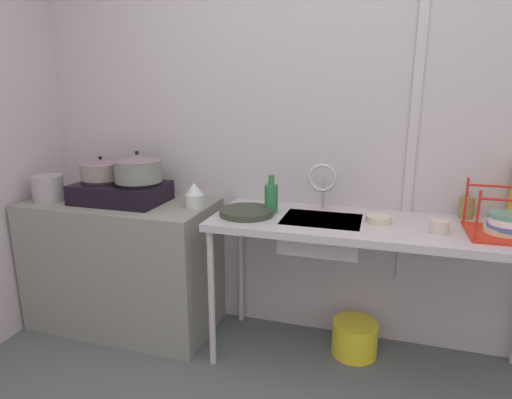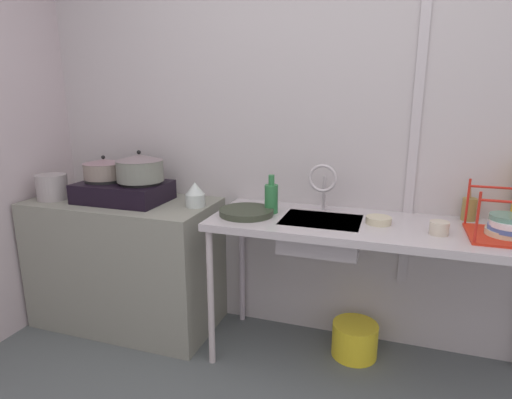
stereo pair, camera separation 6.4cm
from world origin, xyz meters
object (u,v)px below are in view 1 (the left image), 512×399
at_px(pot_on_left_burner, 101,169).
at_px(dish_rack, 506,226).
at_px(sink_basin, 321,234).
at_px(utensil_jar, 467,207).
at_px(frying_pan, 247,212).
at_px(pot_beside_stove, 48,188).
at_px(percolator, 194,195).
at_px(small_bowl_on_drainboard, 379,219).
at_px(pot_on_right_burner, 138,168).
at_px(faucet, 322,180).
at_px(cup_by_rack, 439,226).
at_px(bucket_on_floor, 354,338).
at_px(bottle_by_sink, 271,198).
at_px(stove, 121,192).

xyz_separation_m(pot_on_left_burner, dish_rack, (2.23, -0.03, -0.15)).
height_order(sink_basin, utensil_jar, utensil_jar).
distance_m(pot_on_left_burner, frying_pan, 0.97).
relative_size(pot_beside_stove, percolator, 1.28).
relative_size(small_bowl_on_drainboard, utensil_jar, 0.65).
bearing_deg(sink_basin, pot_on_right_burner, 179.60).
distance_m(pot_beside_stove, dish_rack, 2.55).
relative_size(pot_on_right_burner, pot_beside_stove, 1.52).
height_order(percolator, sink_basin, percolator).
relative_size(sink_basin, faucet, 1.48).
xyz_separation_m(cup_by_rack, bucket_on_floor, (-0.37, 0.15, -0.76)).
distance_m(faucet, bottle_by_sink, 0.30).
relative_size(pot_on_right_burner, utensil_jar, 1.42).
relative_size(stove, small_bowl_on_drainboard, 4.15).
bearing_deg(pot_beside_stove, dish_rack, 1.70).
height_order(pot_on_right_burner, bottle_by_sink, pot_on_right_burner).
height_order(pot_on_left_burner, faucet, pot_on_left_burner).
bearing_deg(pot_beside_stove, small_bowl_on_drainboard, 3.44).
bearing_deg(frying_pan, sink_basin, 5.84).
xyz_separation_m(utensil_jar, bucket_on_floor, (-0.53, -0.15, -0.79)).
height_order(pot_on_left_burner, frying_pan, pot_on_left_burner).
height_order(pot_beside_stove, dish_rack, dish_rack).
bearing_deg(bottle_by_sink, cup_by_rack, -7.09).
bearing_deg(utensil_jar, percolator, -172.16).
xyz_separation_m(faucet, bucket_on_floor, (0.23, -0.04, -0.91)).
distance_m(pot_on_right_burner, cup_by_rack, 1.69).
bearing_deg(bottle_by_sink, pot_on_left_burner, -177.96).
height_order(bottle_by_sink, bucket_on_floor, bottle_by_sink).
distance_m(stove, sink_basin, 1.24).
xyz_separation_m(pot_on_left_burner, cup_by_rack, (1.94, -0.07, -0.17)).
distance_m(stove, small_bowl_on_drainboard, 1.53).
bearing_deg(utensil_jar, bucket_on_floor, -163.99).
distance_m(pot_on_right_burner, percolator, 0.38).
distance_m(sink_basin, utensil_jar, 0.79).
bearing_deg(pot_on_right_burner, small_bowl_on_drainboard, 0.61).
bearing_deg(stove, small_bowl_on_drainboard, 0.56).
distance_m(sink_basin, faucet, 0.30).
height_order(pot_on_left_burner, percolator, pot_on_left_burner).
height_order(pot_on_left_burner, sink_basin, pot_on_left_burner).
relative_size(pot_beside_stove, bucket_on_floor, 0.72).
relative_size(stove, pot_beside_stove, 2.89).
distance_m(stove, pot_on_right_burner, 0.20).
distance_m(faucet, small_bowl_on_drainboard, 0.37).
distance_m(sink_basin, bottle_by_sink, 0.34).
relative_size(pot_on_left_burner, cup_by_rack, 2.83).
relative_size(pot_on_left_burner, pot_beside_stove, 1.35).
height_order(percolator, bottle_by_sink, bottle_by_sink).
height_order(pot_on_right_burner, pot_beside_stove, pot_on_right_burner).
bearing_deg(frying_pan, small_bowl_on_drainboard, 5.26).
bearing_deg(small_bowl_on_drainboard, pot_on_left_burner, -179.48).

